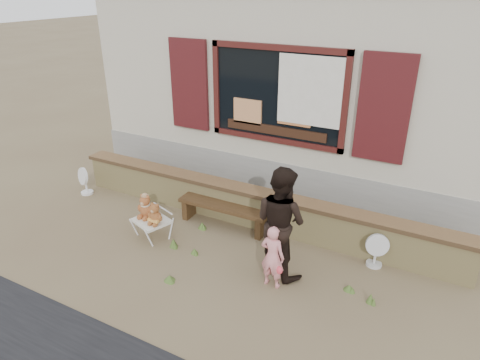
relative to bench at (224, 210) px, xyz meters
The scene contains 12 objects.
ground 0.86m from the bench, 62.11° to the right, with size 80.00×80.00×0.00m, color brown.
shopfront 4.16m from the bench, 84.31° to the left, with size 8.04×5.13×4.00m.
brick_wall 0.48m from the bench, 37.58° to the left, with size 7.10×0.36×0.67m.
bench is the anchor object (origin of this frame).
folding_chair 1.21m from the bench, 134.87° to the right, with size 0.66×0.62×0.33m.
teddy_bear_left 1.30m from the bench, 140.54° to the right, with size 0.30×0.26×0.41m, color brown, non-canonical shape.
teddy_bear_right 1.17m from the bench, 128.60° to the right, with size 0.27×0.23×0.36m, color brown, non-canonical shape.
child 1.74m from the bench, 37.62° to the right, with size 0.34×0.22×0.94m, color pink.
adult 1.59m from the bench, 27.98° to the right, with size 0.80×0.62×1.64m, color black.
fan_left 3.03m from the bench, behind, with size 0.36×0.24×0.56m.
fan_right 2.54m from the bench, ahead, with size 0.35×0.23×0.55m.
grass_tufts 1.10m from the bench, 55.34° to the right, with size 3.17×1.56×0.15m.
Camera 1 is at (2.85, -4.78, 3.84)m, focal length 32.00 mm.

